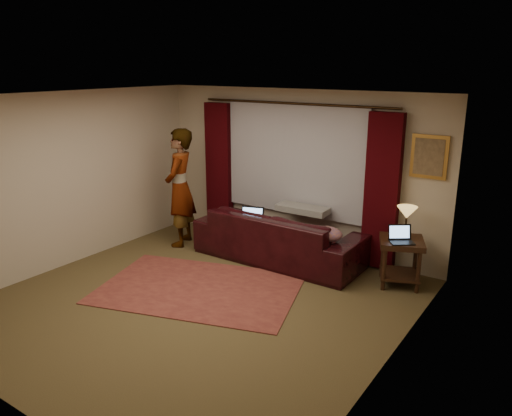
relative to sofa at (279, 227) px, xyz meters
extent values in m
cube|color=brown|center=(-0.09, -1.85, -0.54)|extent=(5.00, 5.00, 0.01)
cube|color=silver|center=(-0.09, -1.85, 2.07)|extent=(5.00, 5.00, 0.02)
cube|color=#BFB198|center=(-0.09, 0.65, 0.77)|extent=(5.00, 0.02, 2.60)
cube|color=#BFB198|center=(-2.59, -1.85, 0.77)|extent=(0.02, 5.00, 2.60)
cube|color=#BFB198|center=(2.41, -1.85, 0.77)|extent=(0.02, 5.00, 2.60)
cube|color=#A8A7AF|center=(-0.09, 0.59, 0.97)|extent=(2.50, 0.05, 1.80)
cube|color=#300206|center=(-1.59, 0.54, 0.65)|extent=(0.50, 0.14, 2.30)
cube|color=#300206|center=(1.41, 0.54, 0.65)|extent=(0.50, 0.14, 2.30)
cylinder|color=black|center=(-0.09, 0.54, 1.85)|extent=(0.04, 0.04, 3.40)
cube|color=#BB8639|center=(2.01, 0.62, 1.22)|extent=(0.50, 0.04, 0.60)
imported|color=black|center=(0.00, 0.00, 0.00)|extent=(2.66, 1.16, 1.07)
cube|color=gray|center=(0.23, 0.33, 0.53)|extent=(0.84, 0.35, 0.10)
ellipsoid|color=#845660|center=(0.89, -0.15, 0.10)|extent=(0.53, 0.44, 0.20)
cube|color=brown|center=(-0.34, -1.53, -0.53)|extent=(3.07, 2.49, 0.01)
cube|color=black|center=(1.88, 0.14, -0.20)|extent=(0.76, 0.76, 0.67)
imported|color=gray|center=(-1.75, -0.32, 0.45)|extent=(0.76, 0.76, 1.97)
camera|label=1|loc=(3.83, -6.27, 2.44)|focal=35.00mm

